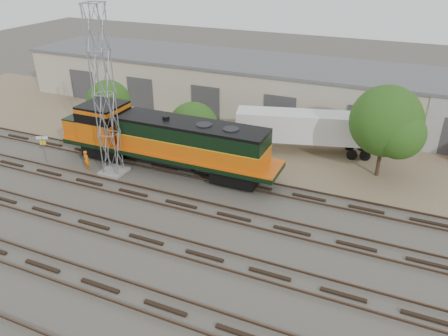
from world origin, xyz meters
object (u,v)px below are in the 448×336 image
at_px(locomotive, 164,140).
at_px(semi_trailer, 308,128).
at_px(worker, 87,160).
at_px(signal_tower, 104,97).

height_order(locomotive, semi_trailer, locomotive).
bearing_deg(worker, locomotive, -144.50).
relative_size(locomotive, signal_tower, 1.45).
distance_m(signal_tower, worker, 5.92).
distance_m(locomotive, signal_tower, 5.56).
distance_m(worker, semi_trailer, 18.70).
height_order(worker, semi_trailer, semi_trailer).
distance_m(locomotive, semi_trailer, 12.44).
xyz_separation_m(locomotive, semi_trailer, (9.74, 7.74, -0.27)).
distance_m(signal_tower, semi_trailer, 17.03).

